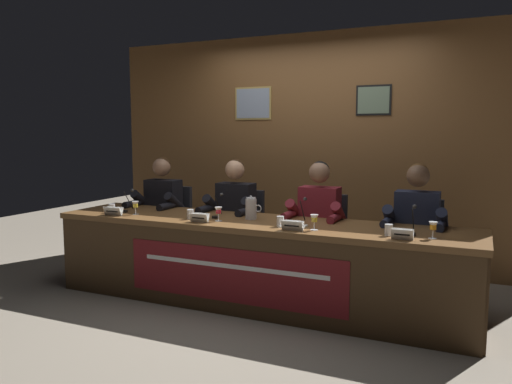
# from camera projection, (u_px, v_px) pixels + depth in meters

# --- Properties ---
(ground_plane) EXTENTS (12.00, 12.00, 0.00)m
(ground_plane) POSITION_uv_depth(u_px,v_px,m) (256.00, 302.00, 4.47)
(ground_plane) COLOR gray
(wall_back_panelled) EXTENTS (4.94, 0.14, 2.60)m
(wall_back_panelled) POSITION_uv_depth(u_px,v_px,m) (311.00, 150.00, 5.70)
(wall_back_panelled) COLOR brown
(wall_back_panelled) RESTS_ON ground_plane
(conference_table) EXTENTS (3.74, 0.81, 0.74)m
(conference_table) POSITION_uv_depth(u_px,v_px,m) (250.00, 248.00, 4.30)
(conference_table) COLOR brown
(conference_table) RESTS_ON ground_plane
(chair_far_left) EXTENTS (0.44, 0.45, 0.92)m
(chair_far_left) POSITION_uv_depth(u_px,v_px,m) (170.00, 230.00, 5.47)
(chair_far_left) COLOR black
(chair_far_left) RESTS_ON ground_plane
(panelist_far_left) EXTENTS (0.51, 0.48, 1.24)m
(panelist_far_left) POSITION_uv_depth(u_px,v_px,m) (159.00, 207.00, 5.26)
(panelist_far_left) COLOR black
(panelist_far_left) RESTS_ON ground_plane
(nameplate_far_left) EXTENTS (0.19, 0.06, 0.08)m
(nameplate_far_left) POSITION_uv_depth(u_px,v_px,m) (113.00, 211.00, 4.64)
(nameplate_far_left) COLOR white
(nameplate_far_left) RESTS_ON conference_table
(juice_glass_far_left) EXTENTS (0.06, 0.06, 0.12)m
(juice_glass_far_left) POSITION_uv_depth(u_px,v_px,m) (135.00, 205.00, 4.69)
(juice_glass_far_left) COLOR white
(juice_glass_far_left) RESTS_ON conference_table
(water_cup_far_left) EXTENTS (0.06, 0.06, 0.08)m
(water_cup_far_left) POSITION_uv_depth(u_px,v_px,m) (112.00, 209.00, 4.79)
(water_cup_far_left) COLOR silver
(water_cup_far_left) RESTS_ON conference_table
(microphone_far_left) EXTENTS (0.06, 0.17, 0.22)m
(microphone_far_left) POSITION_uv_depth(u_px,v_px,m) (127.00, 204.00, 4.85)
(microphone_far_left) COLOR black
(microphone_far_left) RESTS_ON conference_table
(chair_center_left) EXTENTS (0.44, 0.45, 0.92)m
(chair_center_left) POSITION_uv_depth(u_px,v_px,m) (241.00, 236.00, 5.12)
(chair_center_left) COLOR black
(chair_center_left) RESTS_ON ground_plane
(panelist_center_left) EXTENTS (0.51, 0.48, 1.24)m
(panelist_center_left) POSITION_uv_depth(u_px,v_px,m) (232.00, 212.00, 4.91)
(panelist_center_left) COLOR black
(panelist_center_left) RESTS_ON ground_plane
(nameplate_center_left) EXTENTS (0.17, 0.06, 0.08)m
(nameplate_center_left) POSITION_uv_depth(u_px,v_px,m) (199.00, 218.00, 4.28)
(nameplate_center_left) COLOR white
(nameplate_center_left) RESTS_ON conference_table
(juice_glass_center_left) EXTENTS (0.06, 0.06, 0.12)m
(juice_glass_center_left) POSITION_uv_depth(u_px,v_px,m) (218.00, 211.00, 4.33)
(juice_glass_center_left) COLOR white
(juice_glass_center_left) RESTS_ON conference_table
(water_cup_center_left) EXTENTS (0.06, 0.06, 0.08)m
(water_cup_center_left) POSITION_uv_depth(u_px,v_px,m) (190.00, 215.00, 4.45)
(water_cup_center_left) COLOR silver
(water_cup_center_left) RESTS_ON conference_table
(microphone_center_left) EXTENTS (0.06, 0.17, 0.22)m
(microphone_center_left) POSITION_uv_depth(u_px,v_px,m) (217.00, 209.00, 4.52)
(microphone_center_left) COLOR black
(microphone_center_left) RESTS_ON conference_table
(chair_center_right) EXTENTS (0.44, 0.45, 0.92)m
(chair_center_right) POSITION_uv_depth(u_px,v_px,m) (323.00, 244.00, 4.77)
(chair_center_right) COLOR black
(chair_center_right) RESTS_ON ground_plane
(panelist_center_right) EXTENTS (0.51, 0.48, 1.24)m
(panelist_center_right) POSITION_uv_depth(u_px,v_px,m) (317.00, 218.00, 4.55)
(panelist_center_right) COLOR black
(panelist_center_right) RESTS_ON ground_plane
(nameplate_center_right) EXTENTS (0.17, 0.06, 0.08)m
(nameplate_center_right) POSITION_uv_depth(u_px,v_px,m) (292.00, 225.00, 3.92)
(nameplate_center_right) COLOR white
(nameplate_center_right) RESTS_ON conference_table
(juice_glass_center_right) EXTENTS (0.06, 0.06, 0.12)m
(juice_glass_center_right) POSITION_uv_depth(u_px,v_px,m) (314.00, 219.00, 3.93)
(juice_glass_center_right) COLOR white
(juice_glass_center_right) RESTS_ON conference_table
(water_cup_center_right) EXTENTS (0.06, 0.06, 0.08)m
(water_cup_center_right) POSITION_uv_depth(u_px,v_px,m) (280.00, 222.00, 4.09)
(water_cup_center_right) COLOR silver
(water_cup_center_right) RESTS_ON conference_table
(microphone_center_right) EXTENTS (0.06, 0.17, 0.22)m
(microphone_center_right) POSITION_uv_depth(u_px,v_px,m) (302.00, 215.00, 4.20)
(microphone_center_right) COLOR black
(microphone_center_right) RESTS_ON conference_table
(chair_far_right) EXTENTS (0.44, 0.45, 0.92)m
(chair_far_right) POSITION_uv_depth(u_px,v_px,m) (417.00, 253.00, 4.42)
(chair_far_right) COLOR black
(chair_far_right) RESTS_ON ground_plane
(panelist_far_right) EXTENTS (0.51, 0.48, 1.24)m
(panelist_far_right) POSITION_uv_depth(u_px,v_px,m) (415.00, 226.00, 4.20)
(panelist_far_right) COLOR black
(panelist_far_right) RESTS_ON ground_plane
(nameplate_far_right) EXTENTS (0.15, 0.06, 0.08)m
(nameplate_far_right) POSITION_uv_depth(u_px,v_px,m) (402.00, 234.00, 3.58)
(nameplate_far_right) COLOR white
(nameplate_far_right) RESTS_ON conference_table
(juice_glass_far_right) EXTENTS (0.06, 0.06, 0.12)m
(juice_glass_far_right) POSITION_uv_depth(u_px,v_px,m) (433.00, 227.00, 3.61)
(juice_glass_far_right) COLOR white
(juice_glass_far_right) RESTS_ON conference_table
(water_cup_far_right) EXTENTS (0.06, 0.06, 0.08)m
(water_cup_far_right) POSITION_uv_depth(u_px,v_px,m) (389.00, 230.00, 3.73)
(water_cup_far_right) COLOR silver
(water_cup_far_right) RESTS_ON conference_table
(microphone_far_right) EXTENTS (0.06, 0.17, 0.22)m
(microphone_far_right) POSITION_uv_depth(u_px,v_px,m) (412.00, 225.00, 3.77)
(microphone_far_right) COLOR black
(microphone_far_right) RESTS_ON conference_table
(water_pitcher_central) EXTENTS (0.15, 0.10, 0.21)m
(water_pitcher_central) POSITION_uv_depth(u_px,v_px,m) (251.00, 208.00, 4.44)
(water_pitcher_central) COLOR silver
(water_pitcher_central) RESTS_ON conference_table
(document_stack_center_right) EXTENTS (0.22, 0.16, 0.01)m
(document_stack_center_right) POSITION_uv_depth(u_px,v_px,m) (293.00, 226.00, 4.08)
(document_stack_center_right) COLOR white
(document_stack_center_right) RESTS_ON conference_table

